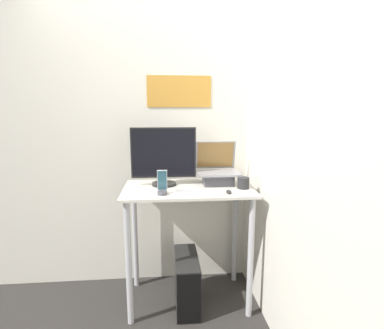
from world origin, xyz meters
The scene contains 11 objects.
ground_plane centered at (0.00, 0.00, 0.00)m, with size 12.00×12.00×0.00m, color #2D2B28.
wall_back centered at (0.00, 0.68, 1.30)m, with size 6.00×0.06×2.60m.
wall_side_right centered at (0.58, 0.00, 1.30)m, with size 0.05×6.00×2.60m.
desk centered at (0.00, 0.30, 0.76)m, with size 0.99×0.59×0.95m.
laptop centered at (0.25, 0.39, 1.04)m, with size 0.33×0.29×0.34m.
monitor centered at (-0.18, 0.39, 1.17)m, with size 0.51×0.19×0.46m.
keyboard centered at (0.06, 0.12, 0.96)m, with size 0.35×0.13×0.02m.
mouse centered at (0.28, 0.10, 0.96)m, with size 0.04×0.06×0.03m.
cell_phone centered at (-0.19, 0.12, 1.00)m, with size 0.07×0.07×0.18m.
computer_tower centered at (-0.02, 0.23, 0.20)m, with size 0.18×0.48×0.40m.
mug centered at (0.42, 0.23, 0.99)m, with size 0.09×0.09×0.09m.
Camera 1 is at (-0.17, -1.94, 1.54)m, focal length 28.00 mm.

